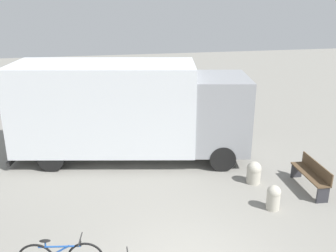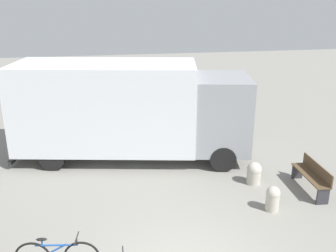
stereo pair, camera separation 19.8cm
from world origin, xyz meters
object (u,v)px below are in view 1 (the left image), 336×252
at_px(bollard_far_bench, 254,172).
at_px(park_bench, 312,174).
at_px(delivery_truck, 128,108).
at_px(bollard_near_bench, 273,197).

bearing_deg(bollard_far_bench, park_bench, -25.89).
bearing_deg(delivery_truck, park_bench, -23.03).
relative_size(delivery_truck, park_bench, 4.87).
bearing_deg(park_bench, bollard_far_bench, 67.76).
bearing_deg(bollard_near_bench, delivery_truck, 128.93).
xyz_separation_m(bollard_near_bench, bollard_far_bench, (0.11, 1.48, -0.01)).
bearing_deg(bollard_far_bench, bollard_near_bench, -94.18).
relative_size(delivery_truck, bollard_near_bench, 11.89).
height_order(delivery_truck, park_bench, delivery_truck).
distance_m(park_bench, bollard_far_bench, 1.62).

